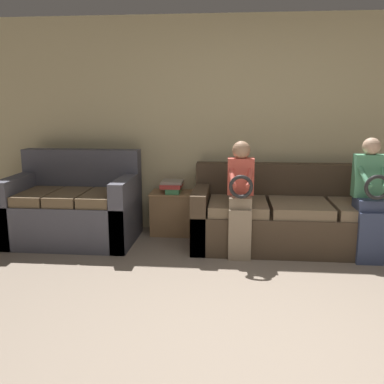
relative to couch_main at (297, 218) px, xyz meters
name	(u,v)px	position (x,y,z in m)	size (l,w,h in m)	color
ground_plane	(271,371)	(-0.47, -2.35, -0.31)	(14.00, 14.00, 0.00)	gray
wall_back	(254,126)	(-0.47, 0.57, 0.96)	(7.54, 0.06, 2.55)	#C6B789
couch_main	(297,218)	(0.00, 0.00, 0.00)	(2.27, 0.93, 0.87)	#473828
couch_side	(75,209)	(-2.50, -0.04, 0.05)	(1.39, 0.90, 1.01)	#4C4C56
child_left_seated	(240,193)	(-0.63, -0.39, 0.35)	(0.27, 0.38, 1.17)	gray
child_right_seated	(370,195)	(0.63, -0.39, 0.36)	(0.31, 0.38, 1.22)	#384260
side_shelf	(173,212)	(-1.42, 0.32, -0.05)	(0.52, 0.40, 0.51)	olive
book_stack	(172,186)	(-1.42, 0.32, 0.27)	(0.26, 0.32, 0.14)	#3D8451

